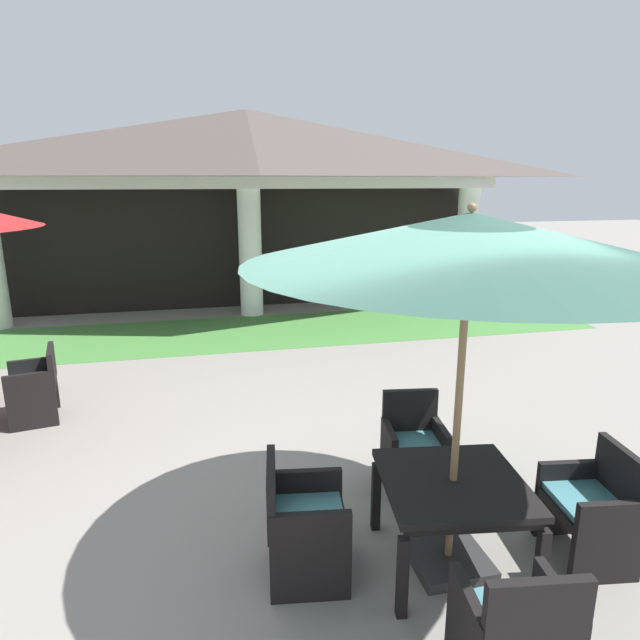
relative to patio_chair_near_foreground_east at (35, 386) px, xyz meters
The scene contains 10 objects.
ground_plane 4.27m from the patio_chair_near_foreground_east, 44.20° to the right, with size 60.00×60.00×0.00m, color gray.
background_pavilion 6.31m from the patio_chair_near_foreground_east, 57.42° to the left, with size 11.03×3.06×4.13m.
lawn_strip 4.50m from the patio_chair_near_foreground_east, 47.15° to the left, with size 12.83×2.46×0.01m, color #47843D.
patio_chair_near_foreground_east is the anchor object (origin of this frame).
patio_table_mid_left 5.04m from the patio_chair_near_foreground_east, 43.37° to the right, with size 1.13×1.13×0.71m.
patio_umbrella_mid_left 5.41m from the patio_chair_near_foreground_east, 43.37° to the right, with size 2.96×2.96×2.65m.
patio_chair_mid_left_west 4.20m from the patio_chair_near_foreground_east, 51.99° to the right, with size 0.64×0.68×0.89m.
patio_chair_mid_left_east 5.95m from the patio_chair_near_foreground_east, 37.31° to the right, with size 0.60×0.69×0.87m.
patio_chair_mid_left_south 5.73m from the patio_chair_near_foreground_east, 52.27° to the right, with size 0.63×0.58×0.92m.
patio_chair_mid_left_north 4.49m from the patio_chair_near_foreground_east, 32.01° to the right, with size 0.60×0.57×0.88m.
Camera 1 is at (-1.10, -3.68, 2.79)m, focal length 30.50 mm.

